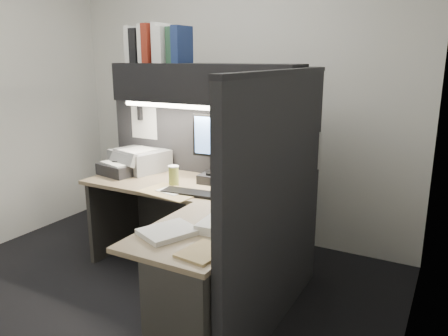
{
  "coord_description": "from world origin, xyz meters",
  "views": [
    {
      "loc": [
        1.9,
        -2.18,
        1.7
      ],
      "look_at": [
        0.43,
        0.51,
        0.92
      ],
      "focal_mm": 35.0,
      "sensor_mm": 36.0,
      "label": 1
    }
  ],
  "objects": [
    {
      "name": "mouse",
      "position": [
        0.6,
        0.56,
        0.75
      ],
      "size": [
        0.08,
        0.11,
        0.04
      ],
      "primitive_type": "ellipsoid",
      "rotation": [
        0.0,
        0.0,
        -0.06
      ],
      "color": "black",
      "rests_on": "mousepad"
    },
    {
      "name": "wall_back",
      "position": [
        0.0,
        1.5,
        1.35
      ],
      "size": [
        3.5,
        0.04,
        2.7
      ],
      "primitive_type": "cube",
      "color": "silver",
      "rests_on": "floor"
    },
    {
      "name": "printer",
      "position": [
        -0.54,
        0.75,
        0.82
      ],
      "size": [
        0.53,
        0.48,
        0.18
      ],
      "primitive_type": "cube",
      "rotation": [
        0.0,
        0.0,
        -0.26
      ],
      "color": "gray",
      "rests_on": "desk"
    },
    {
      "name": "desk",
      "position": [
        0.43,
        -0.0,
        0.44
      ],
      "size": [
        1.7,
        1.53,
        0.73
      ],
      "color": "#816D52",
      "rests_on": "floor"
    },
    {
      "name": "paper_stack_b",
      "position": [
        0.53,
        -0.32,
        0.74
      ],
      "size": [
        0.34,
        0.37,
        0.03
      ],
      "primitive_type": "cube",
      "rotation": [
        0.0,
        0.0,
        -0.41
      ],
      "color": "white",
      "rests_on": "desk"
    },
    {
      "name": "partition_back",
      "position": [
        0.03,
        0.93,
        0.8
      ],
      "size": [
        1.9,
        0.06,
        1.6
      ],
      "primitive_type": "cube",
      "color": "black",
      "rests_on": "floor"
    },
    {
      "name": "floor",
      "position": [
        0.0,
        0.0,
        0.0
      ],
      "size": [
        3.5,
        3.5,
        0.0
      ],
      "primitive_type": "plane",
      "color": "black",
      "rests_on": "ground"
    },
    {
      "name": "paper_stack_a",
      "position": [
        0.78,
        -0.13,
        0.76
      ],
      "size": [
        0.29,
        0.25,
        0.05
      ],
      "primitive_type": "cube",
      "rotation": [
        0.0,
        0.0,
        0.08
      ],
      "color": "white",
      "rests_on": "desk"
    },
    {
      "name": "open_folder",
      "position": [
        0.09,
        0.32,
        0.73
      ],
      "size": [
        0.47,
        0.34,
        0.01
      ],
      "primitive_type": "cube",
      "rotation": [
        0.0,
        0.0,
        -0.14
      ],
      "color": "tan",
      "rests_on": "desk"
    },
    {
      "name": "mousepad",
      "position": [
        0.61,
        0.55,
        0.73
      ],
      "size": [
        0.25,
        0.24,
        0.0
      ],
      "primitive_type": "cube",
      "rotation": [
        0.0,
        0.0,
        0.31
      ],
      "color": "navy",
      "rests_on": "desk"
    },
    {
      "name": "coffee_cup",
      "position": [
        -0.0,
        0.49,
        0.8
      ],
      "size": [
        0.08,
        0.08,
        0.15
      ],
      "primitive_type": "cylinder",
      "rotation": [
        0.0,
        0.0,
        0.08
      ],
      "color": "#D5C855",
      "rests_on": "desk"
    },
    {
      "name": "manila_stack",
      "position": [
        0.83,
        -0.44,
        0.74
      ],
      "size": [
        0.22,
        0.27,
        0.01
      ],
      "primitive_type": "cube",
      "rotation": [
        0.0,
        0.0,
        -0.12
      ],
      "color": "tan",
      "rests_on": "desk"
    },
    {
      "name": "monitor",
      "position": [
        0.31,
        0.71,
        0.94
      ],
      "size": [
        0.5,
        0.24,
        0.54
      ],
      "rotation": [
        0.0,
        0.0,
        0.07
      ],
      "color": "black",
      "rests_on": "desk"
    },
    {
      "name": "task_light_tube",
      "position": [
        0.12,
        0.61,
        1.33
      ],
      "size": [
        1.32,
        0.04,
        0.04
      ],
      "primitive_type": "cylinder",
      "rotation": [
        0.0,
        1.57,
        0.0
      ],
      "color": "white",
      "rests_on": "overhead_shelf"
    },
    {
      "name": "pinned_papers",
      "position": [
        0.42,
        0.56,
        1.05
      ],
      "size": [
        1.76,
        1.31,
        0.51
      ],
      "color": "white",
      "rests_on": "partition_back"
    },
    {
      "name": "partition_right",
      "position": [
        0.98,
        0.18,
        0.8
      ],
      "size": [
        0.06,
        1.5,
        1.6
      ],
      "primitive_type": "cube",
      "color": "black",
      "rests_on": "floor"
    },
    {
      "name": "keyboard",
      "position": [
        0.23,
        0.36,
        0.74
      ],
      "size": [
        0.42,
        0.18,
        0.02
      ],
      "primitive_type": "cube",
      "rotation": [
        0.0,
        0.0,
        0.1
      ],
      "color": "black",
      "rests_on": "desk"
    },
    {
      "name": "telephone",
      "position": [
        0.63,
        0.65,
        0.77
      ],
      "size": [
        0.28,
        0.28,
        0.08
      ],
      "primitive_type": "cube",
      "rotation": [
        0.0,
        0.0,
        -0.44
      ],
      "color": "beige",
      "rests_on": "desk"
    },
    {
      "name": "binder_row",
      "position": [
        -0.31,
        0.75,
        1.79
      ],
      "size": [
        0.54,
        0.26,
        0.31
      ],
      "color": "silver",
      "rests_on": "overhead_shelf"
    },
    {
      "name": "wall_right",
      "position": [
        1.75,
        0.0,
        1.35
      ],
      "size": [
        0.04,
        3.0,
        2.7
      ],
      "primitive_type": "cube",
      "color": "silver",
      "rests_on": "floor"
    },
    {
      "name": "overhead_shelf",
      "position": [
        0.12,
        0.75,
        1.5
      ],
      "size": [
        1.55,
        0.34,
        0.3
      ],
      "primitive_type": "cube",
      "color": "black",
      "rests_on": "partition_back"
    },
    {
      "name": "notebook_stack",
      "position": [
        -0.59,
        0.54,
        0.78
      ],
      "size": [
        0.36,
        0.32,
        0.1
      ],
      "primitive_type": "cube",
      "rotation": [
        0.0,
        0.0,
        -0.19
      ],
      "color": "black",
      "rests_on": "desk"
    }
  ]
}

